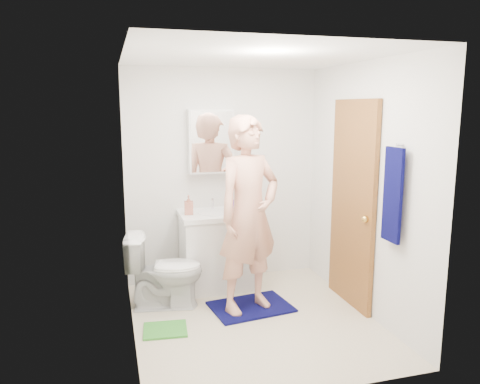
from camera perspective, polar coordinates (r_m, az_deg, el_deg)
name	(u,v)px	position (r m, az deg, el deg)	size (l,w,h in m)	color
floor	(254,321)	(4.56, 1.72, -15.47)	(2.20, 2.40, 0.02)	beige
ceiling	(256,55)	(4.13, 1.90, 16.36)	(2.20, 2.40, 0.02)	white
wall_back	(223,176)	(5.33, -2.11, 1.96)	(2.20, 0.02, 2.40)	silver
wall_front	(311,228)	(3.08, 8.62, -4.40)	(2.20, 0.02, 2.40)	silver
wall_left	(127,202)	(3.99, -13.56, -1.16)	(0.02, 2.40, 2.40)	silver
wall_right	(365,189)	(4.63, 15.01, 0.34)	(0.02, 2.40, 2.40)	silver
vanity_cabinet	(216,252)	(5.20, -2.90, -7.33)	(0.75, 0.55, 0.80)	white
countertop	(216,215)	(5.08, -2.94, -2.76)	(0.79, 0.59, 0.05)	white
sink_basin	(216,213)	(5.08, -2.94, -2.59)	(0.40, 0.40, 0.03)	white
faucet	(212,204)	(5.24, -3.39, -1.42)	(0.03, 0.03, 0.12)	silver
medicine_cabinet	(211,142)	(5.19, -3.58, 6.16)	(0.50, 0.12, 0.70)	white
mirror_panel	(212,142)	(5.13, -3.43, 6.11)	(0.46, 0.01, 0.66)	white
door	(352,204)	(4.77, 13.54, -1.45)	(0.05, 0.80, 2.05)	#975E29
door_knob	(365,219)	(4.50, 15.03, -3.21)	(0.07, 0.07, 0.07)	gold
towel	(393,195)	(4.11, 18.12, -0.36)	(0.03, 0.24, 0.80)	#06063E
towel_hook	(400,145)	(4.08, 18.92, 5.48)	(0.02, 0.02, 0.06)	silver
toilet	(165,270)	(4.76, -9.16, -9.42)	(0.42, 0.74, 0.75)	white
bath_mat	(251,307)	(4.80, 1.33, -13.81)	(0.77, 0.55, 0.02)	#06063E
green_rug	(165,330)	(4.41, -9.11, -16.25)	(0.38, 0.32, 0.02)	green
soap_dispenser	(189,205)	(4.99, -6.28, -1.57)	(0.09, 0.09, 0.21)	#B36753
toothbrush_cup	(235,205)	(5.19, -0.57, -1.61)	(0.13, 0.13, 0.10)	#7A4599
man	(249,215)	(4.46, 1.07, -2.79)	(0.69, 0.45, 1.88)	tan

